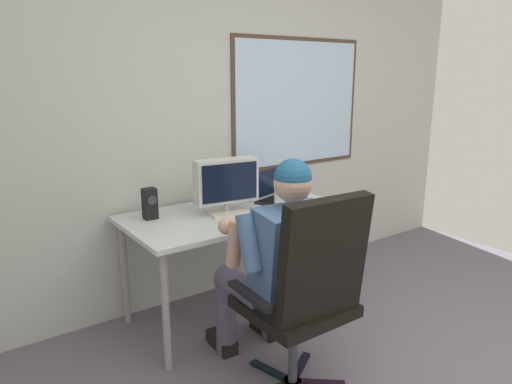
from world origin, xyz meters
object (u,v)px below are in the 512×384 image
laptop (275,192)px  desk_speaker (150,204)px  office_chair (309,287)px  desk (235,220)px  wine_glass (280,198)px  crt_monitor (226,183)px  person_seated (277,262)px

laptop → desk_speaker: laptop is taller
office_chair → desk: bearing=78.6°
wine_glass → desk_speaker: bearing=153.3°
wine_glass → crt_monitor: bearing=144.8°
office_chair → crt_monitor: bearing=82.7°
desk → office_chair: 0.97m
office_chair → person_seated: size_ratio=0.89×
office_chair → wine_glass: office_chair is taller
laptop → desk_speaker: size_ratio=2.11×
office_chair → crt_monitor: size_ratio=2.57×
wine_glass → desk_speaker: desk_speaker is taller
crt_monitor → desk_speaker: size_ratio=2.17×
laptop → desk_speaker: (-0.91, 0.10, 0.04)m
desk → person_seated: (-0.18, -0.67, -0.03)m
crt_monitor → wine_glass: bearing=-35.2°
laptop → desk: bearing=-169.6°
desk_speaker → office_chair: bearing=-73.1°
desk → laptop: laptop is taller
person_seated → wine_glass: bearing=50.3°
office_chair → wine_glass: bearing=61.3°
desk → wine_glass: bearing=-44.1°
person_seated → desk: bearing=75.4°
wine_glass → desk_speaker: size_ratio=0.77×
laptop → wine_glass: 0.33m
office_chair → laptop: bearing=60.5°
desk → crt_monitor: 0.28m
desk_speaker → person_seated: bearing=-67.3°
wine_glass → desk_speaker: (-0.74, 0.37, -0.00)m
person_seated → desk_speaker: 0.93m
office_chair → laptop: size_ratio=2.64×
person_seated → crt_monitor: (0.10, 0.67, 0.29)m
desk → desk_speaker: size_ratio=7.42×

